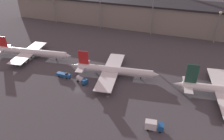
% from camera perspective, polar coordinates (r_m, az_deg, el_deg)
% --- Properties ---
extents(ground, '(600.00, 600.00, 0.00)m').
position_cam_1_polar(ground, '(99.21, -8.94, -5.24)').
color(ground, '#423F44').
extents(terminal_building, '(197.46, 30.12, 19.31)m').
position_cam_1_polar(terminal_building, '(176.34, 5.80, 14.72)').
color(terminal_building, gray).
rests_on(terminal_building, ground).
extents(airplane_0, '(48.36, 29.98, 11.36)m').
position_cam_1_polar(airplane_0, '(132.28, -20.40, 4.36)').
color(airplane_0, silver).
rests_on(airplane_0, ground).
extents(airplane_1, '(44.16, 36.91, 12.08)m').
position_cam_1_polar(airplane_1, '(106.32, 0.37, -0.10)').
color(airplane_1, silver).
rests_on(airplane_1, ground).
extents(service_vehicle_1, '(6.40, 4.38, 2.89)m').
position_cam_1_polar(service_vehicle_1, '(102.88, -7.90, -2.57)').
color(service_vehicle_1, '#195199').
rests_on(service_vehicle_1, ground).
extents(service_vehicle_2, '(7.18, 2.51, 2.88)m').
position_cam_1_polar(service_vehicle_2, '(108.87, -12.50, -1.24)').
color(service_vehicle_2, '#195199').
rests_on(service_vehicle_2, ground).
extents(service_vehicle_4, '(6.75, 3.34, 3.66)m').
position_cam_1_polar(service_vehicle_4, '(79.92, 10.78, -14.04)').
color(service_vehicle_4, '#195199').
rests_on(service_vehicle_4, ground).
extents(lamp_post_0, '(1.80, 1.80, 28.67)m').
position_cam_1_polar(lamp_post_0, '(183.77, -15.08, 17.17)').
color(lamp_post_0, slate).
rests_on(lamp_post_0, ground).
extents(lamp_post_1, '(1.80, 1.80, 26.42)m').
position_cam_1_polar(lamp_post_1, '(165.41, -3.13, 16.27)').
color(lamp_post_1, slate).
rests_on(lamp_post_1, ground).
extents(lamp_post_2, '(1.80, 1.80, 28.24)m').
position_cam_1_polar(lamp_post_2, '(154.66, 10.60, 15.18)').
color(lamp_post_2, slate).
rests_on(lamp_post_2, ground).
extents(lamp_post_3, '(1.80, 1.80, 20.71)m').
position_cam_1_polar(lamp_post_3, '(154.80, 25.97, 11.05)').
color(lamp_post_3, slate).
rests_on(lamp_post_3, ground).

